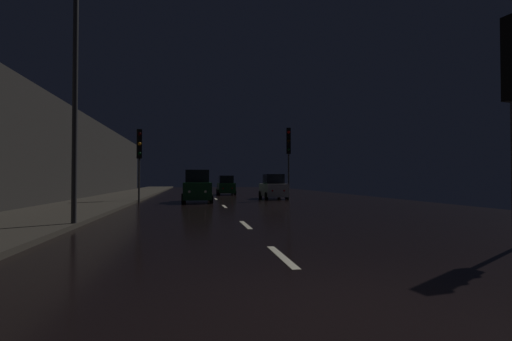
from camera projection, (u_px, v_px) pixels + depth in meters
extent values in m
cube|color=black|center=(216.00, 199.00, 28.65)|extent=(27.35, 84.00, 0.02)
cube|color=#38332B|center=(112.00, 199.00, 27.42)|extent=(4.40, 84.00, 0.15)
cube|color=#2D2B28|center=(57.00, 152.00, 23.61)|extent=(0.80, 63.00, 6.38)
cube|color=beige|center=(282.00, 256.00, 7.44)|extent=(0.16, 2.20, 0.01)
cube|color=beige|center=(246.00, 225.00, 12.56)|extent=(0.16, 2.20, 0.01)
cube|color=beige|center=(224.00, 206.00, 21.02)|extent=(0.16, 2.20, 0.01)
cube|color=beige|center=(216.00, 199.00, 28.92)|extent=(0.16, 2.20, 0.01)
cylinder|color=#38383A|center=(139.00, 181.00, 24.57)|extent=(0.12, 0.12, 2.85)
cube|color=black|center=(139.00, 144.00, 24.62)|extent=(0.38, 0.41, 1.90)
sphere|color=black|center=(140.00, 134.00, 24.47)|extent=(0.22, 0.22, 0.22)
sphere|color=orange|center=(140.00, 144.00, 24.46)|extent=(0.22, 0.22, 0.22)
sphere|color=black|center=(140.00, 154.00, 24.44)|extent=(0.22, 0.22, 0.22)
cube|color=black|center=(512.00, 58.00, 8.43)|extent=(0.36, 0.39, 1.90)
cylinder|color=#38383A|center=(289.00, 177.00, 27.71)|extent=(0.12, 0.12, 3.36)
cube|color=black|center=(289.00, 141.00, 27.77)|extent=(0.37, 0.39, 1.90)
sphere|color=red|center=(289.00, 132.00, 27.61)|extent=(0.22, 0.22, 0.22)
sphere|color=black|center=(289.00, 141.00, 27.59)|extent=(0.22, 0.22, 0.22)
sphere|color=black|center=(289.00, 149.00, 27.58)|extent=(0.22, 0.22, 0.22)
cylinder|color=#2D2D30|center=(75.00, 98.00, 11.86)|extent=(0.16, 0.16, 8.09)
cube|color=#0F3819|center=(197.00, 191.00, 25.00)|extent=(1.76, 4.11, 1.08)
cube|color=black|center=(197.00, 176.00, 25.17)|extent=(1.50, 2.06, 0.82)
cylinder|color=black|center=(211.00, 198.00, 23.72)|extent=(0.22, 0.63, 0.63)
cylinder|color=black|center=(183.00, 199.00, 23.43)|extent=(0.22, 0.63, 0.63)
cylinder|color=black|center=(209.00, 196.00, 26.56)|extent=(0.22, 0.63, 0.63)
cylinder|color=black|center=(184.00, 196.00, 26.27)|extent=(0.22, 0.63, 0.63)
sphere|color=white|center=(206.00, 192.00, 23.10)|extent=(0.18, 0.18, 0.18)
sphere|color=white|center=(189.00, 192.00, 22.94)|extent=(0.18, 0.18, 0.18)
sphere|color=red|center=(204.00, 190.00, 27.07)|extent=(0.18, 0.18, 0.18)
sphere|color=red|center=(190.00, 190.00, 26.91)|extent=(0.18, 0.18, 0.18)
cube|color=#0F3819|center=(226.00, 188.00, 36.69)|extent=(1.54, 3.59, 0.94)
cube|color=black|center=(226.00, 179.00, 36.58)|extent=(1.31, 1.79, 0.72)
cylinder|color=black|center=(217.00, 192.00, 37.79)|extent=(0.19, 0.55, 0.55)
cylinder|color=black|center=(232.00, 191.00, 38.04)|extent=(0.19, 0.55, 0.55)
cylinder|color=black|center=(219.00, 192.00, 35.32)|extent=(0.19, 0.55, 0.55)
cylinder|color=black|center=(235.00, 192.00, 35.56)|extent=(0.19, 0.55, 0.55)
sphere|color=slate|center=(220.00, 187.00, 38.35)|extent=(0.15, 0.15, 0.15)
sphere|color=slate|center=(229.00, 187.00, 38.49)|extent=(0.15, 0.15, 0.15)
sphere|color=red|center=(223.00, 188.00, 34.88)|extent=(0.15, 0.15, 0.15)
sphere|color=red|center=(232.00, 188.00, 35.02)|extent=(0.15, 0.15, 0.15)
cube|color=silver|center=(273.00, 190.00, 29.25)|extent=(1.57, 3.67, 0.96)
cube|color=black|center=(273.00, 179.00, 29.14)|extent=(1.34, 1.83, 0.73)
cylinder|color=black|center=(260.00, 195.00, 30.38)|extent=(0.19, 0.56, 0.56)
cylinder|color=black|center=(279.00, 194.00, 30.63)|extent=(0.19, 0.56, 0.56)
cylinder|color=black|center=(266.00, 196.00, 27.85)|extent=(0.19, 0.56, 0.56)
cylinder|color=black|center=(287.00, 196.00, 28.10)|extent=(0.19, 0.56, 0.56)
sphere|color=slate|center=(263.00, 189.00, 30.95)|extent=(0.16, 0.16, 0.16)
sphere|color=slate|center=(274.00, 189.00, 31.09)|extent=(0.16, 0.16, 0.16)
sphere|color=red|center=(272.00, 191.00, 27.41)|extent=(0.16, 0.16, 0.16)
sphere|color=red|center=(284.00, 191.00, 27.55)|extent=(0.16, 0.16, 0.16)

